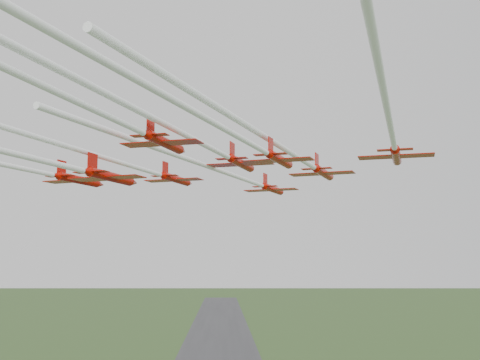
{
  "coord_description": "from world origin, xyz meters",
  "views": [
    {
      "loc": [
        1.4,
        -93.66,
        41.93
      ],
      "look_at": [
        4.04,
        -4.79,
        54.2
      ],
      "focal_mm": 45.0,
      "sensor_mm": 36.0,
      "label": 1
    }
  ],
  "objects_px": {
    "jet_row2_left": "(121,163)",
    "jet_lead": "(235,176)",
    "jet_row2_right": "(292,154)",
    "jet_trail_solo": "(58,92)",
    "jet_row3_mid": "(203,144)",
    "jet_row3_right": "(390,126)",
    "jet_row3_left": "(38,171)",
    "jet_row4_left": "(27,157)",
    "jet_row4_right": "(230,132)"
  },
  "relations": [
    {
      "from": "jet_row4_left",
      "to": "jet_row4_right",
      "type": "relative_size",
      "value": 1.11
    },
    {
      "from": "jet_row2_right",
      "to": "jet_row3_mid",
      "type": "distance_m",
      "value": 12.59
    },
    {
      "from": "jet_lead",
      "to": "jet_row4_right",
      "type": "relative_size",
      "value": 1.19
    },
    {
      "from": "jet_row4_left",
      "to": "jet_row3_mid",
      "type": "bearing_deg",
      "value": 41.4
    },
    {
      "from": "jet_lead",
      "to": "jet_row2_right",
      "type": "distance_m",
      "value": 18.59
    },
    {
      "from": "jet_row3_right",
      "to": "jet_row4_right",
      "type": "xyz_separation_m",
      "value": [
        -16.15,
        -6.81,
        -2.19
      ]
    },
    {
      "from": "jet_row2_right",
      "to": "jet_row4_left",
      "type": "relative_size",
      "value": 1.05
    },
    {
      "from": "jet_row2_left",
      "to": "jet_trail_solo",
      "type": "relative_size",
      "value": 0.97
    },
    {
      "from": "jet_lead",
      "to": "jet_row4_left",
      "type": "height_order",
      "value": "jet_lead"
    },
    {
      "from": "jet_row2_right",
      "to": "jet_row4_left",
      "type": "bearing_deg",
      "value": -134.25
    },
    {
      "from": "jet_row3_left",
      "to": "jet_row4_right",
      "type": "distance_m",
      "value": 40.42
    },
    {
      "from": "jet_row3_mid",
      "to": "jet_lead",
      "type": "bearing_deg",
      "value": 99.24
    },
    {
      "from": "jet_row3_left",
      "to": "jet_trail_solo",
      "type": "distance_m",
      "value": 42.71
    },
    {
      "from": "jet_row2_left",
      "to": "jet_row3_right",
      "type": "bearing_deg",
      "value": -14.74
    },
    {
      "from": "jet_row3_left",
      "to": "jet_row4_left",
      "type": "relative_size",
      "value": 0.73
    },
    {
      "from": "jet_row2_right",
      "to": "jet_row3_right",
      "type": "bearing_deg",
      "value": -39.94
    },
    {
      "from": "jet_row3_left",
      "to": "jet_row4_left",
      "type": "bearing_deg",
      "value": -52.71
    },
    {
      "from": "jet_row3_mid",
      "to": "jet_trail_solo",
      "type": "bearing_deg",
      "value": -91.12
    },
    {
      "from": "jet_row3_left",
      "to": "jet_row4_left",
      "type": "xyz_separation_m",
      "value": [
        5.33,
        -21.18,
        -1.65
      ]
    },
    {
      "from": "jet_lead",
      "to": "jet_row4_right",
      "type": "bearing_deg",
      "value": -68.63
    },
    {
      "from": "jet_row4_left",
      "to": "jet_row4_right",
      "type": "bearing_deg",
      "value": -3.06
    },
    {
      "from": "jet_row2_left",
      "to": "jet_row3_mid",
      "type": "relative_size",
      "value": 1.11
    },
    {
      "from": "jet_row2_left",
      "to": "jet_row4_left",
      "type": "height_order",
      "value": "jet_row2_left"
    },
    {
      "from": "jet_row3_left",
      "to": "jet_row4_right",
      "type": "xyz_separation_m",
      "value": [
        26.1,
        -30.84,
        -1.08
      ]
    },
    {
      "from": "jet_row3_right",
      "to": "jet_row4_right",
      "type": "relative_size",
      "value": 1.19
    },
    {
      "from": "jet_row2_right",
      "to": "jet_trail_solo",
      "type": "height_order",
      "value": "jet_row2_right"
    },
    {
      "from": "jet_row2_right",
      "to": "jet_row3_left",
      "type": "xyz_separation_m",
      "value": [
        -34.18,
        8.68,
        -1.08
      ]
    },
    {
      "from": "jet_row2_left",
      "to": "jet_row3_right",
      "type": "distance_m",
      "value": 37.41
    },
    {
      "from": "jet_row2_right",
      "to": "jet_row4_right",
      "type": "bearing_deg",
      "value": -87.7
    },
    {
      "from": "jet_row4_left",
      "to": "jet_row4_right",
      "type": "xyz_separation_m",
      "value": [
        20.77,
        -9.66,
        0.57
      ]
    },
    {
      "from": "jet_lead",
      "to": "jet_row2_left",
      "type": "bearing_deg",
      "value": -121.76
    },
    {
      "from": "jet_row4_left",
      "to": "jet_trail_solo",
      "type": "height_order",
      "value": "jet_trail_solo"
    },
    {
      "from": "jet_row2_left",
      "to": "jet_row3_left",
      "type": "xyz_separation_m",
      "value": [
        -11.82,
        2.28,
        -0.89
      ]
    },
    {
      "from": "jet_row4_left",
      "to": "jet_trail_solo",
      "type": "xyz_separation_m",
      "value": [
        8.31,
        -19.3,
        1.26
      ]
    },
    {
      "from": "jet_row2_left",
      "to": "jet_row3_mid",
      "type": "xyz_separation_m",
      "value": [
        11.38,
        -12.57,
        0.14
      ]
    },
    {
      "from": "jet_row4_right",
      "to": "jet_trail_solo",
      "type": "distance_m",
      "value": 15.76
    },
    {
      "from": "jet_row4_left",
      "to": "jet_trail_solo",
      "type": "distance_m",
      "value": 21.05
    },
    {
      "from": "jet_row3_mid",
      "to": "jet_row4_right",
      "type": "relative_size",
      "value": 1.04
    },
    {
      "from": "jet_row3_mid",
      "to": "jet_row3_right",
      "type": "bearing_deg",
      "value": -6.41
    },
    {
      "from": "jet_row3_right",
      "to": "jet_row4_left",
      "type": "relative_size",
      "value": 1.07
    },
    {
      "from": "jet_lead",
      "to": "jet_row2_right",
      "type": "height_order",
      "value": "jet_row2_right"
    },
    {
      "from": "jet_row3_left",
      "to": "jet_row4_left",
      "type": "distance_m",
      "value": 21.9
    },
    {
      "from": "jet_row2_left",
      "to": "jet_lead",
      "type": "bearing_deg",
      "value": 55.85
    },
    {
      "from": "jet_row4_right",
      "to": "jet_trail_solo",
      "type": "height_order",
      "value": "jet_trail_solo"
    },
    {
      "from": "jet_row4_right",
      "to": "jet_trail_solo",
      "type": "bearing_deg",
      "value": -120.46
    },
    {
      "from": "jet_row4_right",
      "to": "jet_row3_mid",
      "type": "bearing_deg",
      "value": 122.1
    },
    {
      "from": "jet_row3_right",
      "to": "jet_trail_solo",
      "type": "xyz_separation_m",
      "value": [
        -28.6,
        -16.44,
        -1.5
      ]
    },
    {
      "from": "jet_row3_mid",
      "to": "jet_trail_solo",
      "type": "height_order",
      "value": "jet_row3_mid"
    },
    {
      "from": "jet_row4_left",
      "to": "jet_row4_right",
      "type": "distance_m",
      "value": 22.91
    },
    {
      "from": "jet_row3_right",
      "to": "jet_trail_solo",
      "type": "distance_m",
      "value": 33.03
    }
  ]
}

